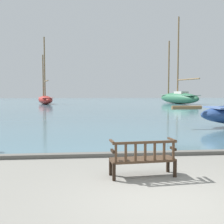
% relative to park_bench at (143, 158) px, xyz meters
% --- Properties ---
extents(ground_plane, '(160.00, 160.00, 0.00)m').
position_rel_park_bench_xyz_m(ground_plane, '(0.11, -1.59, -0.47)').
color(ground_plane, gray).
extents(harbor_water, '(100.00, 80.00, 0.08)m').
position_rel_park_bench_xyz_m(harbor_water, '(0.11, 42.41, -0.43)').
color(harbor_water, slate).
rests_on(harbor_water, ground).
extents(quay_edge_kerb, '(40.00, 0.30, 0.12)m').
position_rel_park_bench_xyz_m(quay_edge_kerb, '(0.11, 2.26, -0.41)').
color(quay_edge_kerb, '#5B5954').
rests_on(quay_edge_kerb, ground).
extents(park_bench, '(1.64, 0.66, 0.92)m').
position_rel_park_bench_xyz_m(park_bench, '(0.00, 0.00, 0.00)').
color(park_bench, black).
rests_on(park_bench, ground).
extents(sailboat_outer_port, '(4.82, 11.66, 14.52)m').
position_rel_park_bench_xyz_m(sailboat_outer_port, '(14.38, 39.49, 0.75)').
color(sailboat_outer_port, '#2D6647').
rests_on(sailboat_outer_port, harbor_water).
extents(sailboat_mid_starboard, '(4.06, 8.19, 10.93)m').
position_rel_park_bench_xyz_m(sailboat_mid_starboard, '(-7.90, 40.39, 0.45)').
color(sailboat_mid_starboard, maroon).
rests_on(sailboat_mid_starboard, harbor_water).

